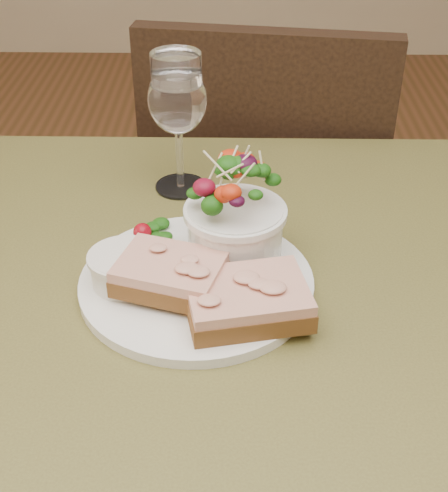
{
  "coord_description": "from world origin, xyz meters",
  "views": [
    {
      "loc": [
        0.02,
        -0.58,
        1.22
      ],
      "look_at": [
        0.01,
        0.01,
        0.81
      ],
      "focal_mm": 50.0,
      "sensor_mm": 36.0,
      "label": 1
    }
  ],
  "objects_px": {
    "cafe_table": "(214,366)",
    "dinner_plate": "(197,282)",
    "wine_glass": "(177,104)",
    "chair_far": "(265,281)",
    "salad_bowl": "(235,210)",
    "sandwich_front": "(247,300)",
    "sandwich_back": "(170,273)",
    "ramekin": "(124,267)"
  },
  "relations": [
    {
      "from": "ramekin",
      "to": "cafe_table",
      "type": "bearing_deg",
      "value": -7.34
    },
    {
      "from": "dinner_plate",
      "to": "wine_glass",
      "type": "bearing_deg",
      "value": 98.55
    },
    {
      "from": "dinner_plate",
      "to": "sandwich_front",
      "type": "height_order",
      "value": "sandwich_front"
    },
    {
      "from": "sandwich_back",
      "to": "salad_bowl",
      "type": "xyz_separation_m",
      "value": [
        0.07,
        0.07,
        0.04
      ]
    },
    {
      "from": "salad_bowl",
      "to": "dinner_plate",
      "type": "bearing_deg",
      "value": -130.81
    },
    {
      "from": "sandwich_front",
      "to": "salad_bowl",
      "type": "distance_m",
      "value": 0.11
    },
    {
      "from": "chair_far",
      "to": "wine_glass",
      "type": "distance_m",
      "value": 0.71
    },
    {
      "from": "dinner_plate",
      "to": "wine_glass",
      "type": "xyz_separation_m",
      "value": [
        -0.03,
        0.22,
        0.12
      ]
    },
    {
      "from": "sandwich_front",
      "to": "ramekin",
      "type": "relative_size",
      "value": 1.92
    },
    {
      "from": "sandwich_front",
      "to": "sandwich_back",
      "type": "height_order",
      "value": "sandwich_back"
    },
    {
      "from": "cafe_table",
      "to": "dinner_plate",
      "type": "relative_size",
      "value": 3.1
    },
    {
      "from": "dinner_plate",
      "to": "ramekin",
      "type": "bearing_deg",
      "value": -174.29
    },
    {
      "from": "cafe_table",
      "to": "sandwich_back",
      "type": "distance_m",
      "value": 0.14
    },
    {
      "from": "sandwich_back",
      "to": "salad_bowl",
      "type": "distance_m",
      "value": 0.11
    },
    {
      "from": "chair_far",
      "to": "cafe_table",
      "type": "bearing_deg",
      "value": 89.99
    },
    {
      "from": "chair_far",
      "to": "salad_bowl",
      "type": "xyz_separation_m",
      "value": [
        -0.07,
        -0.56,
        0.53
      ]
    },
    {
      "from": "dinner_plate",
      "to": "sandwich_back",
      "type": "xyz_separation_m",
      "value": [
        -0.03,
        -0.02,
        0.03
      ]
    },
    {
      "from": "sandwich_front",
      "to": "ramekin",
      "type": "height_order",
      "value": "ramekin"
    },
    {
      "from": "chair_far",
      "to": "ramekin",
      "type": "xyz_separation_m",
      "value": [
        -0.19,
        -0.62,
        0.49
      ]
    },
    {
      "from": "cafe_table",
      "to": "dinner_plate",
      "type": "distance_m",
      "value": 0.11
    },
    {
      "from": "dinner_plate",
      "to": "salad_bowl",
      "type": "distance_m",
      "value": 0.09
    },
    {
      "from": "wine_glass",
      "to": "sandwich_front",
      "type": "bearing_deg",
      "value": -72.42
    },
    {
      "from": "wine_glass",
      "to": "sandwich_back",
      "type": "bearing_deg",
      "value": -88.24
    },
    {
      "from": "dinner_plate",
      "to": "sandwich_back",
      "type": "height_order",
      "value": "sandwich_back"
    },
    {
      "from": "cafe_table",
      "to": "salad_bowl",
      "type": "distance_m",
      "value": 0.19
    },
    {
      "from": "chair_far",
      "to": "wine_glass",
      "type": "xyz_separation_m",
      "value": [
        -0.14,
        -0.39,
        0.58
      ]
    },
    {
      "from": "sandwich_back",
      "to": "dinner_plate",
      "type": "bearing_deg",
      "value": 58.9
    },
    {
      "from": "chair_far",
      "to": "dinner_plate",
      "type": "bearing_deg",
      "value": 87.94
    },
    {
      "from": "sandwich_front",
      "to": "salad_bowl",
      "type": "bearing_deg",
      "value": 85.13
    },
    {
      "from": "wine_glass",
      "to": "cafe_table",
      "type": "bearing_deg",
      "value": -77.65
    },
    {
      "from": "sandwich_back",
      "to": "salad_bowl",
      "type": "bearing_deg",
      "value": 63.54
    },
    {
      "from": "chair_far",
      "to": "dinner_plate",
      "type": "relative_size",
      "value": 3.48
    },
    {
      "from": "ramekin",
      "to": "dinner_plate",
      "type": "bearing_deg",
      "value": 5.71
    },
    {
      "from": "cafe_table",
      "to": "salad_bowl",
      "type": "xyz_separation_m",
      "value": [
        0.02,
        0.07,
        0.17
      ]
    },
    {
      "from": "cafe_table",
      "to": "sandwich_front",
      "type": "distance_m",
      "value": 0.14
    },
    {
      "from": "sandwich_back",
      "to": "wine_glass",
      "type": "relative_size",
      "value": 0.73
    },
    {
      "from": "salad_bowl",
      "to": "wine_glass",
      "type": "distance_m",
      "value": 0.2
    },
    {
      "from": "cafe_table",
      "to": "chair_far",
      "type": "height_order",
      "value": "chair_far"
    },
    {
      "from": "ramekin",
      "to": "chair_far",
      "type": "bearing_deg",
      "value": 73.11
    },
    {
      "from": "wine_glass",
      "to": "chair_far",
      "type": "bearing_deg",
      "value": 69.7
    },
    {
      "from": "chair_far",
      "to": "wine_glass",
      "type": "bearing_deg",
      "value": 77.92
    },
    {
      "from": "chair_far",
      "to": "sandwich_back",
      "type": "relative_size",
      "value": 7.01
    }
  ]
}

